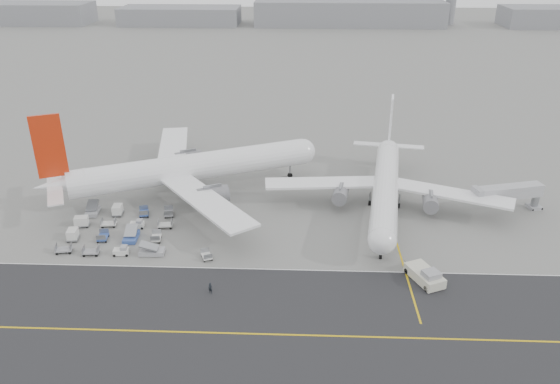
{
  "coord_description": "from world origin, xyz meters",
  "views": [
    {
      "loc": [
        12.86,
        -76.18,
        48.89
      ],
      "look_at": [
        9.34,
        12.0,
        7.11
      ],
      "focal_mm": 35.0,
      "sensor_mm": 36.0,
      "label": 1
    }
  ],
  "objects_px": {
    "jet_bridge": "(509,193)",
    "ground_crew_a": "(210,288)",
    "airliner_b": "(386,185)",
    "pushback_tug": "(425,275)",
    "airliner_a": "(186,168)"
  },
  "relations": [
    {
      "from": "airliner_b",
      "to": "ground_crew_a",
      "type": "height_order",
      "value": "airliner_b"
    },
    {
      "from": "pushback_tug",
      "to": "ground_crew_a",
      "type": "xyz_separation_m",
      "value": [
        -32.84,
        -4.47,
        -0.15
      ]
    },
    {
      "from": "pushback_tug",
      "to": "airliner_b",
      "type": "bearing_deg",
      "value": 72.2
    },
    {
      "from": "airliner_a",
      "to": "jet_bridge",
      "type": "relative_size",
      "value": 3.64
    },
    {
      "from": "jet_bridge",
      "to": "ground_crew_a",
      "type": "xyz_separation_m",
      "value": [
        -53.29,
        -29.0,
        -3.0
      ]
    },
    {
      "from": "jet_bridge",
      "to": "ground_crew_a",
      "type": "bearing_deg",
      "value": -165.85
    },
    {
      "from": "airliner_b",
      "to": "pushback_tug",
      "type": "height_order",
      "value": "airliner_b"
    },
    {
      "from": "airliner_b",
      "to": "pushback_tug",
      "type": "relative_size",
      "value": 5.47
    },
    {
      "from": "jet_bridge",
      "to": "airliner_b",
      "type": "bearing_deg",
      "value": 163.36
    },
    {
      "from": "airliner_b",
      "to": "ground_crew_a",
      "type": "relative_size",
      "value": 26.93
    },
    {
      "from": "airliner_b",
      "to": "pushback_tug",
      "type": "bearing_deg",
      "value": -74.17
    },
    {
      "from": "airliner_b",
      "to": "jet_bridge",
      "type": "bearing_deg",
      "value": 6.95
    },
    {
      "from": "airliner_a",
      "to": "ground_crew_a",
      "type": "relative_size",
      "value": 30.39
    },
    {
      "from": "pushback_tug",
      "to": "ground_crew_a",
      "type": "relative_size",
      "value": 4.92
    },
    {
      "from": "airliner_a",
      "to": "pushback_tug",
      "type": "height_order",
      "value": "airliner_a"
    }
  ]
}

